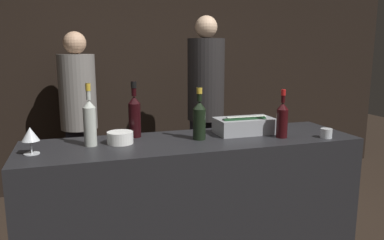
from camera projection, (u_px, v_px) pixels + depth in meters
wall_back_chalkboard at (138, 61)px, 4.14m from camera, size 6.40×0.06×2.80m
bar_counter at (193, 214)px, 2.41m from camera, size 2.07×0.59×0.98m
ice_bin_with_bottles at (245, 125)px, 2.49m from camera, size 0.38×0.22×0.11m
bowl_white at (120, 137)px, 2.23m from camera, size 0.16×0.16×0.07m
wine_glass at (30, 135)px, 1.99m from camera, size 0.09×0.09×0.15m
candle_votive at (326, 133)px, 2.37m from camera, size 0.07×0.07×0.06m
rose_wine_bottle at (90, 121)px, 2.15m from camera, size 0.07×0.07×0.36m
red_wine_bottle_tall at (282, 119)px, 2.36m from camera, size 0.07×0.07×0.31m
champagne_bottle at (199, 118)px, 2.31m from camera, size 0.08×0.08×0.32m
red_wine_bottle_black_foil at (135, 114)px, 2.37m from camera, size 0.08×0.08×0.36m
person_in_hoodie at (206, 101)px, 3.63m from camera, size 0.35×0.35×1.84m
person_blond_tee at (79, 111)px, 3.61m from camera, size 0.35×0.35×1.70m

